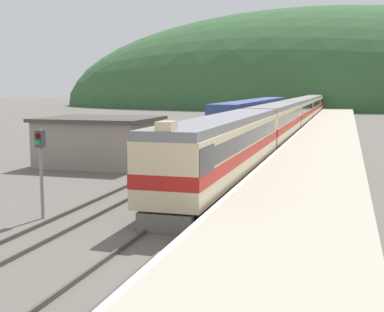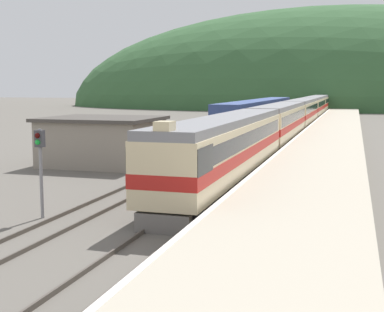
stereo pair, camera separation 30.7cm
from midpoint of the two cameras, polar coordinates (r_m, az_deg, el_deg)
The scene contains 12 objects.
track_main at distance 69.45m, azimuth 11.37°, elevation 2.72°, with size 1.52×180.00×0.16m.
track_siding at distance 70.01m, azimuth 7.80°, elevation 2.83°, with size 1.52×180.00×0.16m.
platform at distance 49.22m, azimuth 14.44°, elevation 1.25°, with size 5.94×140.00×0.99m.
distant_hills at distance 152.01m, azimuth 14.44°, elevation 5.05°, with size 151.88×68.35×54.03m.
station_shed at distance 38.69m, azimuth -9.30°, elevation 1.62°, with size 7.91×6.75×3.41m.
express_train_lead_car at distance 30.07m, azimuth 4.01°, elevation 0.86°, with size 2.86×21.90×4.26m.
carriage_second at distance 52.18m, azimuth 9.56°, elevation 3.52°, with size 2.85×20.92×3.90m.
carriage_third at distance 73.82m, azimuth 11.76°, elevation 4.56°, with size 2.85×20.92×3.90m.
carriage_fourth at distance 95.53m, azimuth 12.96°, elevation 5.13°, with size 2.85×20.92×3.90m.
carriage_fifth at distance 117.27m, azimuth 13.71°, elevation 5.49°, with size 2.85×20.92×3.90m.
siding_train at distance 66.46m, azimuth 7.35°, elevation 4.30°, with size 2.90×37.72×3.98m.
signal_post_siding at distance 23.21m, azimuth -15.54°, elevation 0.17°, with size 0.36×0.42×3.80m.
Camera 2 is at (6.80, 1.12, 5.53)m, focal length 50.00 mm.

